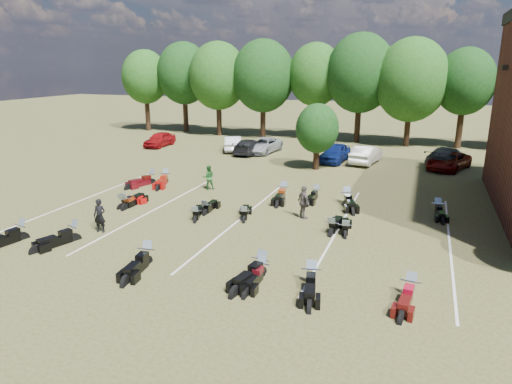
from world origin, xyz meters
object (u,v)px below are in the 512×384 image
at_px(person_green, 209,177).
at_px(motorcycle_0, 74,241).
at_px(motorcycle_3, 260,276).
at_px(motorcycle_7, 122,208).
at_px(person_black, 100,216).
at_px(car_0, 160,139).
at_px(car_4, 335,153).
at_px(motorcycle_14, 152,184).
at_px(person_grey, 304,202).

distance_m(person_green, motorcycle_0, 10.24).
distance_m(motorcycle_3, motorcycle_7, 11.22).
distance_m(person_black, motorcycle_3, 8.89).
distance_m(person_green, motorcycle_3, 12.72).
xyz_separation_m(car_0, motorcycle_3, (18.54, -22.75, -0.69)).
relative_size(car_4, motorcycle_3, 1.76).
relative_size(person_black, motorcycle_14, 0.65).
bearing_deg(motorcycle_0, car_4, 87.98).
xyz_separation_m(motorcycle_7, motorcycle_14, (-1.44, 5.18, 0.00)).
height_order(car_0, person_black, person_black).
relative_size(car_0, person_green, 2.60).
xyz_separation_m(motorcycle_3, motorcycle_14, (-11.44, 10.28, 0.00)).
relative_size(person_grey, motorcycle_0, 0.72).
xyz_separation_m(person_green, motorcycle_7, (-2.73, -5.32, -0.78)).
bearing_deg(car_0, car_4, -5.62).
height_order(car_0, motorcycle_7, car_0).
distance_m(car_0, person_black, 23.23).
height_order(motorcycle_0, motorcycle_7, motorcycle_0).
relative_size(motorcycle_0, motorcycle_7, 1.18).
height_order(person_grey, motorcycle_7, person_grey).
distance_m(motorcycle_0, motorcycle_7, 4.81).
relative_size(person_grey, motorcycle_3, 0.71).
bearing_deg(motorcycle_3, motorcycle_7, 162.82).
height_order(motorcycle_3, motorcycle_7, motorcycle_3).
bearing_deg(person_black, car_4, 59.73).
xyz_separation_m(person_green, motorcycle_0, (-1.83, -10.05, -0.78)).
bearing_deg(person_grey, car_4, -40.48).
bearing_deg(car_0, person_green, -49.07).
height_order(car_0, person_grey, person_grey).
height_order(person_green, motorcycle_0, person_green).
xyz_separation_m(person_black, person_green, (1.42, 8.70, -0.03)).
height_order(person_black, person_grey, person_grey).
distance_m(motorcycle_3, motorcycle_14, 15.38).
height_order(person_green, motorcycle_3, person_green).
height_order(car_4, motorcycle_3, car_4).
bearing_deg(motorcycle_3, car_4, 103.47).
xyz_separation_m(person_green, person_grey, (7.10, -3.45, 0.10)).
height_order(car_0, motorcycle_0, car_0).
relative_size(motorcycle_0, motorcycle_3, 0.97).
relative_size(person_green, motorcycle_14, 0.63).
height_order(car_4, motorcycle_14, car_4).
xyz_separation_m(person_black, motorcycle_14, (-2.75, 8.56, -0.81)).
relative_size(car_4, person_grey, 2.50).
bearing_deg(motorcycle_14, motorcycle_7, -55.03).
height_order(person_black, person_green, person_black).
bearing_deg(motorcycle_3, person_black, 178.68).
height_order(person_black, motorcycle_3, person_black).
relative_size(car_0, motorcycle_14, 1.63).
height_order(person_grey, motorcycle_14, person_grey).
bearing_deg(car_0, motorcycle_14, -61.83).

